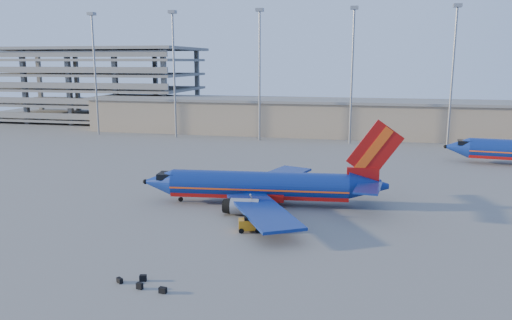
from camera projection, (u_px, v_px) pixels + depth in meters
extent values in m
plane|color=slate|center=(223.00, 193.00, 67.37)|extent=(220.00, 220.00, 0.00)
cube|color=gray|center=(331.00, 118.00, 119.90)|extent=(120.00, 15.00, 8.00)
cube|color=slate|center=(332.00, 101.00, 119.08)|extent=(122.00, 16.00, 0.60)
cube|color=slate|center=(96.00, 116.00, 151.41)|extent=(60.00, 30.00, 0.70)
cube|color=slate|center=(95.00, 103.00, 150.59)|extent=(60.00, 30.00, 0.70)
cube|color=slate|center=(94.00, 89.00, 149.77)|extent=(60.00, 30.00, 0.70)
cube|color=slate|center=(94.00, 74.00, 148.95)|extent=(60.00, 30.00, 0.70)
cube|color=slate|center=(93.00, 60.00, 148.13)|extent=(60.00, 30.00, 0.70)
cube|color=slate|center=(92.00, 49.00, 147.51)|extent=(62.00, 32.00, 0.80)
cube|color=slate|center=(115.00, 83.00, 161.99)|extent=(1.20, 1.20, 21.00)
cylinder|color=gray|center=(95.00, 76.00, 118.40)|extent=(0.44, 0.44, 28.00)
cube|color=gray|center=(91.00, 14.00, 115.61)|extent=(1.60, 1.60, 0.70)
cylinder|color=gray|center=(174.00, 77.00, 114.06)|extent=(0.44, 0.44, 28.00)
cube|color=gray|center=(172.00, 12.00, 111.28)|extent=(1.60, 1.60, 0.70)
cylinder|color=gray|center=(260.00, 77.00, 109.72)|extent=(0.44, 0.44, 28.00)
cube|color=gray|center=(260.00, 10.00, 106.94)|extent=(1.60, 1.60, 0.70)
cylinder|color=gray|center=(352.00, 78.00, 105.38)|extent=(0.44, 0.44, 28.00)
cube|color=gray|center=(354.00, 8.00, 102.60)|extent=(1.60, 1.60, 0.70)
cylinder|color=gray|center=(452.00, 79.00, 101.04)|extent=(0.44, 0.44, 28.00)
cube|color=gray|center=(458.00, 5.00, 98.26)|extent=(1.60, 1.60, 0.70)
cylinder|color=navy|center=(259.00, 185.00, 61.64)|extent=(22.08, 5.56, 3.37)
cube|color=#AB100D|center=(259.00, 192.00, 61.81)|extent=(22.02, 4.93, 1.18)
cube|color=#F65014|center=(259.00, 187.00, 61.69)|extent=(22.08, 5.60, 0.20)
cone|color=navy|center=(159.00, 182.00, 63.17)|extent=(4.15, 3.74, 3.37)
cube|color=black|center=(167.00, 176.00, 62.86)|extent=(2.41, 2.58, 0.73)
cone|color=navy|center=(369.00, 186.00, 60.00)|extent=(5.05, 3.83, 3.37)
cube|color=#AB100D|center=(363.00, 176.00, 59.85)|extent=(3.86, 0.88, 2.00)
cube|color=#AB100D|center=(375.00, 150.00, 59.07)|extent=(6.68, 0.97, 7.27)
cube|color=#F65014|center=(373.00, 150.00, 59.09)|extent=(4.46, 0.83, 5.70)
cube|color=navy|center=(363.00, 176.00, 62.96)|extent=(4.38, 6.38, 0.20)
cube|color=navy|center=(368.00, 188.00, 56.93)|extent=(3.34, 6.09, 0.20)
cube|color=navy|center=(275.00, 177.00, 69.44)|extent=(8.73, 14.83, 0.32)
cube|color=navy|center=(263.00, 211.00, 53.84)|extent=(10.96, 14.51, 0.32)
cube|color=#AB100D|center=(263.00, 195.00, 61.83)|extent=(5.79, 4.09, 0.91)
cylinder|color=gray|center=(255.00, 186.00, 66.66)|extent=(3.45, 2.23, 1.91)
cylinder|color=gray|center=(245.00, 207.00, 57.44)|extent=(3.45, 2.23, 1.91)
cylinder|color=gray|center=(181.00, 198.00, 63.22)|extent=(0.24, 0.24, 1.00)
cylinder|color=black|center=(181.00, 199.00, 63.26)|extent=(0.60, 0.29, 0.58)
cylinder|color=black|center=(272.00, 196.00, 64.19)|extent=(0.81, 0.58, 0.76)
cylinder|color=black|center=(268.00, 207.00, 59.58)|extent=(0.81, 0.58, 0.76)
cone|color=navy|center=(456.00, 147.00, 87.98)|extent=(4.36, 3.94, 3.55)
cube|color=black|center=(465.00, 142.00, 87.41)|extent=(2.54, 2.71, 0.77)
cube|color=orange|center=(249.00, 224.00, 52.03)|extent=(2.49, 1.83, 1.06)
cube|color=black|center=(249.00, 218.00, 51.91)|extent=(1.34, 1.41, 0.37)
cylinder|color=black|center=(241.00, 227.00, 52.66)|extent=(0.58, 0.33, 0.55)
cylinder|color=black|center=(241.00, 231.00, 51.52)|extent=(0.58, 0.33, 0.55)
cylinder|color=black|center=(257.00, 227.00, 52.75)|extent=(0.58, 0.33, 0.55)
cylinder|color=black|center=(258.00, 231.00, 51.61)|extent=(0.58, 0.33, 0.55)
cube|color=black|center=(140.00, 286.00, 38.93)|extent=(0.56, 0.38, 0.51)
cube|color=black|center=(143.00, 278.00, 40.37)|extent=(0.63, 0.49, 0.51)
cube|color=black|center=(163.00, 290.00, 38.27)|extent=(0.63, 0.43, 0.46)
cube|color=black|center=(120.00, 280.00, 40.04)|extent=(0.66, 0.58, 0.41)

